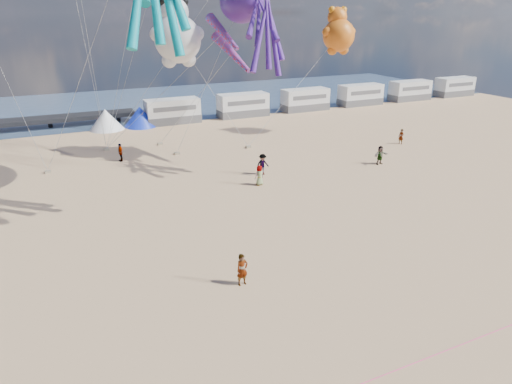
{
  "coord_description": "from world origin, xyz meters",
  "views": [
    {
      "loc": [
        -8.3,
        -15.25,
        12.86
      ],
      "look_at": [
        1.58,
        6.0,
        3.62
      ],
      "focal_mm": 32.0,
      "sensor_mm": 36.0,
      "label": 1
    }
  ],
  "objects_px": {
    "sandbag_d": "(160,144)",
    "kite_panda": "(178,39)",
    "beachgoer_2": "(263,164)",
    "beachgoer_4": "(380,155)",
    "motorhome_1": "(243,105)",
    "tent_blue": "(140,116)",
    "motorhome_4": "(410,91)",
    "sandbag_a": "(48,172)",
    "kite_teddy_orange": "(339,35)",
    "motorhome_5": "(455,87)",
    "tent_white": "(106,120)",
    "sandbag_b": "(177,153)",
    "windsock_mid": "(232,53)",
    "beachgoer_3": "(120,152)",
    "sandbag_e": "(107,149)",
    "windsock_right": "(223,33)",
    "motorhome_2": "(305,100)",
    "beachgoer_6": "(259,175)",
    "beachgoer_5": "(401,137)",
    "motorhome_3": "(360,95)",
    "sandbag_c": "(248,147)",
    "motorhome_0": "(173,111)",
    "standing_person": "(242,270)",
    "kite_octopus_purple": "(242,2)"
  },
  "relations": [
    {
      "from": "sandbag_d",
      "to": "kite_panda",
      "type": "distance_m",
      "value": 11.8
    },
    {
      "from": "beachgoer_2",
      "to": "beachgoer_4",
      "type": "distance_m",
      "value": 11.05
    },
    {
      "from": "motorhome_1",
      "to": "tent_blue",
      "type": "xyz_separation_m",
      "value": [
        -13.5,
        0.0,
        -0.3
      ]
    },
    {
      "from": "motorhome_4",
      "to": "sandbag_a",
      "type": "xyz_separation_m",
      "value": [
        -52.9,
        -14.1,
        -1.39
      ]
    },
    {
      "from": "motorhome_4",
      "to": "kite_teddy_orange",
      "type": "xyz_separation_m",
      "value": [
        -23.09,
        -13.09,
        9.12
      ]
    },
    {
      "from": "sandbag_a",
      "to": "motorhome_4",
      "type": "bearing_deg",
      "value": 14.93
    },
    {
      "from": "beachgoer_4",
      "to": "motorhome_5",
      "type": "bearing_deg",
      "value": 29.56
    },
    {
      "from": "tent_white",
      "to": "kite_teddy_orange",
      "type": "height_order",
      "value": "kite_teddy_orange"
    },
    {
      "from": "beachgoer_4",
      "to": "kite_panda",
      "type": "height_order",
      "value": "kite_panda"
    },
    {
      "from": "sandbag_b",
      "to": "windsock_mid",
      "type": "height_order",
      "value": "windsock_mid"
    },
    {
      "from": "tent_blue",
      "to": "windsock_mid",
      "type": "relative_size",
      "value": 0.66
    },
    {
      "from": "beachgoer_3",
      "to": "sandbag_e",
      "type": "relative_size",
      "value": 3.36
    },
    {
      "from": "tent_blue",
      "to": "windsock_right",
      "type": "distance_m",
      "value": 20.47
    },
    {
      "from": "motorhome_2",
      "to": "beachgoer_6",
      "type": "height_order",
      "value": "motorhome_2"
    },
    {
      "from": "beachgoer_4",
      "to": "beachgoer_6",
      "type": "height_order",
      "value": "beachgoer_4"
    },
    {
      "from": "tent_blue",
      "to": "windsock_right",
      "type": "xyz_separation_m",
      "value": [
        4.32,
        -17.29,
        10.08
      ]
    },
    {
      "from": "beachgoer_3",
      "to": "sandbag_e",
      "type": "xyz_separation_m",
      "value": [
        -0.7,
        4.27,
        -0.73
      ]
    },
    {
      "from": "motorhome_1",
      "to": "sandbag_a",
      "type": "relative_size",
      "value": 13.2
    },
    {
      "from": "motorhome_4",
      "to": "beachgoer_5",
      "type": "bearing_deg",
      "value": -134.09
    },
    {
      "from": "kite_teddy_orange",
      "to": "tent_white",
      "type": "bearing_deg",
      "value": 174.56
    },
    {
      "from": "motorhome_1",
      "to": "beachgoer_3",
      "type": "bearing_deg",
      "value": -143.78
    },
    {
      "from": "tent_white",
      "to": "sandbag_a",
      "type": "bearing_deg",
      "value": -116.07
    },
    {
      "from": "tent_blue",
      "to": "beachgoer_3",
      "type": "height_order",
      "value": "tent_blue"
    },
    {
      "from": "sandbag_a",
      "to": "sandbag_e",
      "type": "distance_m",
      "value": 7.59
    },
    {
      "from": "motorhome_3",
      "to": "beachgoer_3",
      "type": "height_order",
      "value": "motorhome_3"
    },
    {
      "from": "beachgoer_2",
      "to": "beachgoer_6",
      "type": "bearing_deg",
      "value": -128.06
    },
    {
      "from": "motorhome_1",
      "to": "motorhome_5",
      "type": "height_order",
      "value": "same"
    },
    {
      "from": "sandbag_c",
      "to": "motorhome_5",
      "type": "bearing_deg",
      "value": 18.01
    },
    {
      "from": "motorhome_4",
      "to": "sandbag_e",
      "type": "distance_m",
      "value": 48.16
    },
    {
      "from": "motorhome_0",
      "to": "motorhome_1",
      "type": "distance_m",
      "value": 9.5
    },
    {
      "from": "motorhome_5",
      "to": "sandbag_d",
      "type": "distance_m",
      "value": 52.3
    },
    {
      "from": "motorhome_0",
      "to": "sandbag_a",
      "type": "distance_m",
      "value": 20.56
    },
    {
      "from": "motorhome_3",
      "to": "motorhome_5",
      "type": "distance_m",
      "value": 19.0
    },
    {
      "from": "motorhome_5",
      "to": "beachgoer_5",
      "type": "bearing_deg",
      "value": -145.49
    },
    {
      "from": "sandbag_b",
      "to": "motorhome_1",
      "type": "bearing_deg",
      "value": 46.25
    },
    {
      "from": "motorhome_5",
      "to": "windsock_mid",
      "type": "distance_m",
      "value": 49.89
    },
    {
      "from": "motorhome_5",
      "to": "kite_panda",
      "type": "height_order",
      "value": "kite_panda"
    },
    {
      "from": "sandbag_c",
      "to": "motorhome_2",
      "type": "bearing_deg",
      "value": 43.24
    },
    {
      "from": "sandbag_d",
      "to": "sandbag_a",
      "type": "bearing_deg",
      "value": -156.15
    },
    {
      "from": "standing_person",
      "to": "sandbag_e",
      "type": "relative_size",
      "value": 3.42
    },
    {
      "from": "motorhome_0",
      "to": "kite_panda",
      "type": "bearing_deg",
      "value": -101.12
    },
    {
      "from": "beachgoer_3",
      "to": "beachgoer_4",
      "type": "relative_size",
      "value": 0.99
    },
    {
      "from": "motorhome_0",
      "to": "motorhome_2",
      "type": "relative_size",
      "value": 1.0
    },
    {
      "from": "motorhome_2",
      "to": "kite_octopus_purple",
      "type": "relative_size",
      "value": 0.69
    },
    {
      "from": "beachgoer_3",
      "to": "motorhome_5",
      "type": "bearing_deg",
      "value": 92.51
    },
    {
      "from": "kite_panda",
      "to": "windsock_mid",
      "type": "distance_m",
      "value": 4.9
    },
    {
      "from": "sandbag_b",
      "to": "sandbag_e",
      "type": "height_order",
      "value": "same"
    },
    {
      "from": "kite_panda",
      "to": "windsock_mid",
      "type": "bearing_deg",
      "value": -56.5
    },
    {
      "from": "motorhome_5",
      "to": "kite_teddy_orange",
      "type": "bearing_deg",
      "value": -158.12
    },
    {
      "from": "motorhome_4",
      "to": "beachgoer_2",
      "type": "relative_size",
      "value": 3.62
    }
  ]
}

